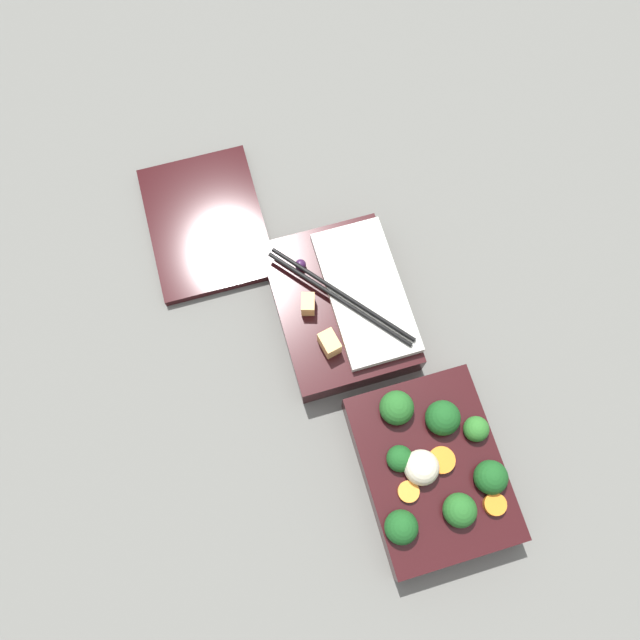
# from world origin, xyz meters

# --- Properties ---
(ground_plane) EXTENTS (3.00, 3.00, 0.00)m
(ground_plane) POSITION_xyz_m (0.00, 0.00, 0.00)
(ground_plane) COLOR slate
(bento_tray_vegetable) EXTENTS (0.20, 0.15, 0.07)m
(bento_tray_vegetable) POSITION_xyz_m (-0.10, -0.02, 0.03)
(bento_tray_vegetable) COLOR black
(bento_tray_vegetable) RESTS_ON ground_plane
(bento_tray_rice) EXTENTS (0.20, 0.15, 0.07)m
(bento_tray_rice) POSITION_xyz_m (0.11, 0.02, 0.02)
(bento_tray_rice) COLOR black
(bento_tray_rice) RESTS_ON ground_plane
(bento_lid) EXTENTS (0.19, 0.15, 0.01)m
(bento_lid) POSITION_xyz_m (0.27, 0.15, 0.01)
(bento_lid) COLOR black
(bento_lid) RESTS_ON ground_plane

